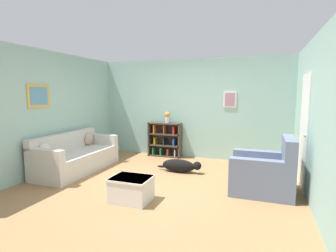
{
  "coord_description": "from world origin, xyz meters",
  "views": [
    {
      "loc": [
        1.77,
        -4.51,
        1.71
      ],
      "look_at": [
        0.0,
        0.4,
        1.05
      ],
      "focal_mm": 28.0,
      "sensor_mm": 36.0,
      "label": 1
    }
  ],
  "objects_px": {
    "couch": "(76,157)",
    "dog": "(180,166)",
    "coffee_table": "(131,188)",
    "vase": "(167,117)",
    "bookshelf": "(165,140)",
    "recliner_chair": "(265,173)"
  },
  "relations": [
    {
      "from": "coffee_table",
      "to": "vase",
      "type": "height_order",
      "value": "vase"
    },
    {
      "from": "couch",
      "to": "vase",
      "type": "xyz_separation_m",
      "value": [
        1.45,
        1.92,
        0.78
      ]
    },
    {
      "from": "couch",
      "to": "coffee_table",
      "type": "height_order",
      "value": "couch"
    },
    {
      "from": "couch",
      "to": "recliner_chair",
      "type": "bearing_deg",
      "value": 0.5
    },
    {
      "from": "couch",
      "to": "coffee_table",
      "type": "bearing_deg",
      "value": -29.01
    },
    {
      "from": "recliner_chair",
      "to": "bookshelf",
      "type": "bearing_deg",
      "value": 143.14
    },
    {
      "from": "bookshelf",
      "to": "dog",
      "type": "bearing_deg",
      "value": -57.27
    },
    {
      "from": "bookshelf",
      "to": "recliner_chair",
      "type": "bearing_deg",
      "value": -36.86
    },
    {
      "from": "bookshelf",
      "to": "coffee_table",
      "type": "xyz_separation_m",
      "value": [
        0.55,
        -3.01,
        -0.24
      ]
    },
    {
      "from": "couch",
      "to": "recliner_chair",
      "type": "height_order",
      "value": "recliner_chair"
    },
    {
      "from": "coffee_table",
      "to": "vase",
      "type": "relative_size",
      "value": 2.15
    },
    {
      "from": "couch",
      "to": "bookshelf",
      "type": "distance_m",
      "value": 2.39
    },
    {
      "from": "couch",
      "to": "dog",
      "type": "xyz_separation_m",
      "value": [
        2.21,
        0.66,
        -0.16
      ]
    },
    {
      "from": "bookshelf",
      "to": "vase",
      "type": "height_order",
      "value": "vase"
    },
    {
      "from": "coffee_table",
      "to": "dog",
      "type": "relative_size",
      "value": 0.61
    },
    {
      "from": "couch",
      "to": "dog",
      "type": "relative_size",
      "value": 1.98
    },
    {
      "from": "bookshelf",
      "to": "coffee_table",
      "type": "relative_size",
      "value": 1.47
    },
    {
      "from": "dog",
      "to": "couch",
      "type": "bearing_deg",
      "value": -163.41
    },
    {
      "from": "bookshelf",
      "to": "recliner_chair",
      "type": "relative_size",
      "value": 0.91
    },
    {
      "from": "bookshelf",
      "to": "dog",
      "type": "xyz_separation_m",
      "value": [
        0.82,
        -1.28,
        -0.31
      ]
    },
    {
      "from": "recliner_chair",
      "to": "dog",
      "type": "bearing_deg",
      "value": 160.03
    },
    {
      "from": "dog",
      "to": "vase",
      "type": "distance_m",
      "value": 1.74
    }
  ]
}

